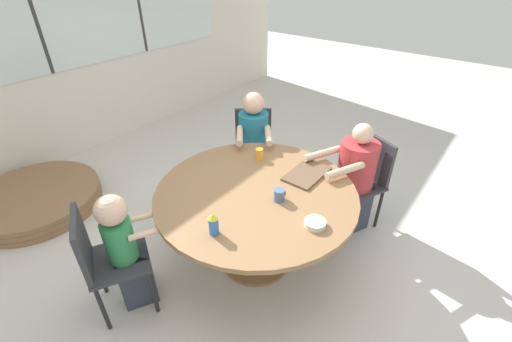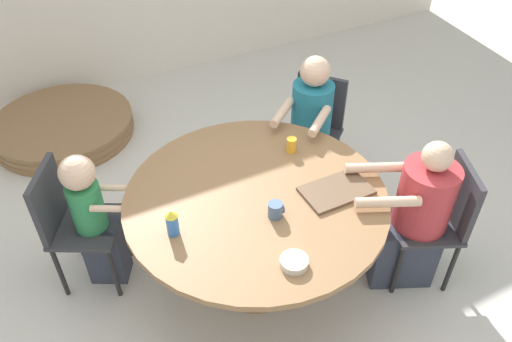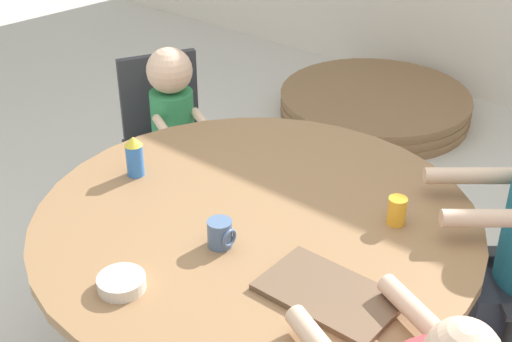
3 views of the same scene
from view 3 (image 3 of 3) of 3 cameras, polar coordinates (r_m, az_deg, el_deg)
The scene contains 9 objects.
dining_table at distance 2.52m, azimuth 0.00°, elevation -6.02°, with size 1.54×1.54×0.74m.
chair_for_toddler at distance 3.48m, azimuth -7.20°, elevation 3.32°, with size 0.54×0.54×0.88m.
person_toddler at distance 3.37m, azimuth -6.43°, elevation 1.70°, with size 0.41×0.34×0.99m.
food_tray_dark at distance 2.11m, azimuth 5.84°, elevation -9.75°, with size 0.40×0.25×0.02m.
coffee_mug at distance 2.28m, azimuth -2.86°, elevation -5.03°, with size 0.09×0.08×0.09m.
sippy_cup at distance 2.68m, azimuth -9.70°, elevation 1.23°, with size 0.07×0.07×0.16m.
juice_glass at distance 2.43m, azimuth 11.20°, elevation -3.14°, with size 0.06×0.06×0.10m.
bowl_white_shallow at distance 2.16m, azimuth -10.71°, elevation -8.78°, with size 0.14×0.14×0.04m.
folded_table_stack at distance 4.80m, azimuth 9.46°, elevation 5.18°, with size 1.25×1.25×0.18m.
Camera 3 is at (1.28, -1.56, 2.11)m, focal length 50.00 mm.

